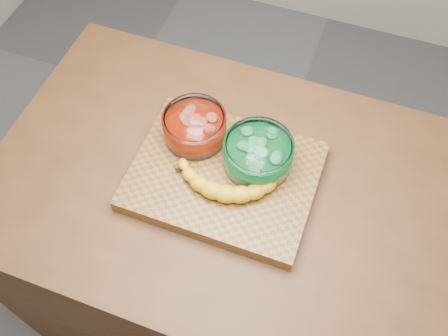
% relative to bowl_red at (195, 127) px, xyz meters
% --- Properties ---
extents(ground, '(3.50, 3.50, 0.00)m').
position_rel_bowl_red_xyz_m(ground, '(0.11, -0.08, -0.98)').
color(ground, '#5B5B5F').
rests_on(ground, ground).
extents(counter, '(1.20, 0.80, 0.90)m').
position_rel_bowl_red_xyz_m(counter, '(0.11, -0.08, -0.53)').
color(counter, '#4F2E17').
rests_on(counter, ground).
extents(cutting_board, '(0.45, 0.35, 0.04)m').
position_rel_bowl_red_xyz_m(cutting_board, '(0.11, -0.08, -0.06)').
color(cutting_board, brown).
rests_on(cutting_board, counter).
extents(bowl_red, '(0.16, 0.16, 0.07)m').
position_rel_bowl_red_xyz_m(bowl_red, '(0.00, 0.00, 0.00)').
color(bowl_red, white).
rests_on(bowl_red, cutting_board).
extents(bowl_green, '(0.17, 0.17, 0.08)m').
position_rel_bowl_red_xyz_m(bowl_green, '(0.18, -0.02, 0.00)').
color(bowl_green, white).
rests_on(bowl_green, cutting_board).
extents(banana, '(0.29, 0.15, 0.04)m').
position_rel_bowl_red_xyz_m(banana, '(0.13, -0.10, -0.02)').
color(banana, gold).
rests_on(banana, cutting_board).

